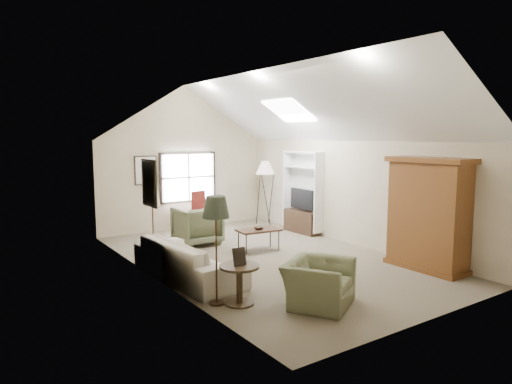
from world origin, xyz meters
TOP-DOWN VIEW (x-y plane):
  - room_shell at (0.00, 0.00)m, footprint 5.01×8.01m
  - window at (0.10, 3.96)m, footprint 1.72×0.08m
  - skylight at (1.30, 0.90)m, footprint 0.80×1.20m
  - wall_art at (-1.88, 1.94)m, footprint 1.97×3.71m
  - armoire at (2.18, -2.40)m, footprint 0.60×1.50m
  - tv_alcove at (2.34, 1.60)m, footprint 0.32×1.30m
  - media_console at (2.32, 1.60)m, footprint 0.34×1.18m
  - tv_panel at (2.32, 1.60)m, footprint 0.05×0.90m
  - sofa at (-2.01, -0.34)m, footprint 1.21×2.58m
  - armchair_near at (-0.90, -2.65)m, footprint 1.40×1.35m
  - armchair_far at (-0.63, 2.01)m, footprint 1.01×1.04m
  - coffee_table at (0.25, 0.65)m, footprint 1.03×0.65m
  - bowl at (0.25, 0.65)m, footprint 0.26×0.26m
  - side_table at (-1.91, -1.94)m, footprint 0.68×0.68m
  - side_chair at (0.07, 3.05)m, footprint 0.50×0.50m
  - tripod_lamp at (2.20, 3.15)m, footprint 0.65×0.65m
  - dark_lamp at (-2.20, -1.74)m, footprint 0.46×0.46m
  - tan_lamp at (-2.20, 0.86)m, footprint 0.34×0.34m

SIDE VIEW (x-z plane):
  - coffee_table at x=0.25m, z-range 0.00..0.50m
  - media_console at x=2.32m, z-range 0.00..0.60m
  - side_table at x=-1.91m, z-range 0.00..0.63m
  - armchair_near at x=-0.90m, z-range 0.00..0.69m
  - sofa at x=-2.01m, z-range 0.00..0.73m
  - armchair_far at x=-0.63m, z-range 0.00..0.92m
  - bowl at x=0.25m, z-range 0.50..0.55m
  - side_chair at x=0.07m, z-range 0.00..1.13m
  - tan_lamp at x=-2.20m, z-range 0.00..1.57m
  - dark_lamp at x=-2.20m, z-range 0.00..1.75m
  - tv_panel at x=2.32m, z-range 0.65..1.20m
  - tripod_lamp at x=2.20m, z-range 0.00..1.91m
  - armoire at x=2.18m, z-range 0.00..2.20m
  - tv_alcove at x=2.34m, z-range 0.10..2.20m
  - window at x=0.10m, z-range 0.74..2.16m
  - wall_art at x=-1.88m, z-range 1.29..2.17m
  - room_shell at x=0.00m, z-range 1.21..5.21m
  - skylight at x=1.30m, z-range 2.96..3.48m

